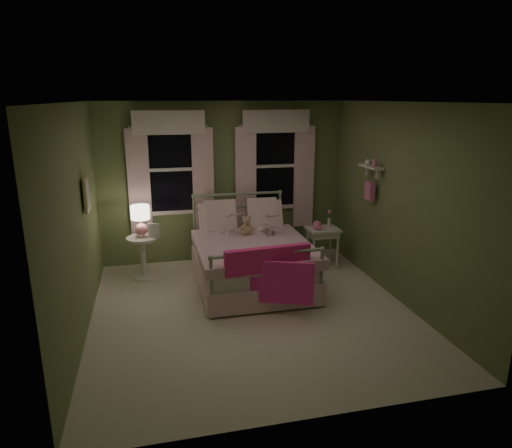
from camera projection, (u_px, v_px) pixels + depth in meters
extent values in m
plane|color=#EEE5CE|center=(252.00, 311.00, 5.86)|extent=(4.20, 4.20, 0.00)
plane|color=white|center=(252.00, 102.00, 5.16)|extent=(4.20, 4.20, 0.00)
plane|color=#69834E|center=(224.00, 183.00, 7.48)|extent=(4.00, 0.00, 4.00)
plane|color=#69834E|center=(312.00, 278.00, 3.54)|extent=(4.00, 0.00, 4.00)
plane|color=#69834E|center=(77.00, 223.00, 5.07)|extent=(0.00, 4.20, 4.20)
plane|color=#69834E|center=(401.00, 205.00, 5.95)|extent=(0.00, 4.20, 4.20)
cube|color=white|center=(251.00, 257.00, 6.61)|extent=(1.44, 1.94, 0.26)
cube|color=white|center=(251.00, 272.00, 6.68)|extent=(1.54, 2.02, 0.30)
cube|color=silver|center=(253.00, 248.00, 6.42)|extent=(1.58, 1.75, 0.14)
cylinder|color=#9EB793|center=(204.00, 268.00, 6.49)|extent=(0.04, 1.90, 0.04)
cylinder|color=#9EB793|center=(296.00, 261.00, 6.80)|extent=(0.04, 1.90, 0.04)
cylinder|color=#9EB793|center=(195.00, 231.00, 7.32)|extent=(0.04, 0.04, 1.15)
cylinder|color=#9EB793|center=(280.00, 226.00, 7.64)|extent=(0.04, 0.04, 1.15)
sphere|color=#9EB793|center=(193.00, 196.00, 7.17)|extent=(0.07, 0.07, 0.07)
sphere|color=#9EB793|center=(280.00, 192.00, 7.48)|extent=(0.07, 0.07, 0.07)
cylinder|color=#9EB793|center=(238.00, 194.00, 7.33)|extent=(1.42, 0.04, 0.04)
cylinder|color=#9EB793|center=(238.00, 207.00, 7.39)|extent=(1.38, 0.03, 0.03)
cylinder|color=#9EB793|center=(211.00, 289.00, 5.55)|extent=(0.04, 0.04, 0.80)
cylinder|color=#9EB793|center=(321.00, 279.00, 5.86)|extent=(0.04, 0.04, 0.80)
sphere|color=#9EB793|center=(211.00, 258.00, 5.44)|extent=(0.07, 0.07, 0.07)
sphere|color=#9EB793|center=(322.00, 249.00, 5.76)|extent=(0.07, 0.07, 0.07)
cylinder|color=#9EB793|center=(268.00, 253.00, 5.60)|extent=(1.42, 0.04, 0.04)
cube|color=white|center=(217.00, 221.00, 7.08)|extent=(0.55, 0.32, 0.57)
cube|color=white|center=(265.00, 218.00, 7.25)|extent=(0.55, 0.32, 0.57)
cube|color=white|center=(220.00, 216.00, 7.07)|extent=(0.48, 0.30, 0.51)
cube|color=white|center=(262.00, 213.00, 7.22)|extent=(0.48, 0.30, 0.51)
cube|color=#EE2E87|center=(268.00, 260.00, 5.62)|extent=(1.10, 0.20, 0.32)
cube|color=#FF31A6|center=(269.00, 282.00, 5.63)|extent=(1.04, 0.44, 0.55)
imported|color=#F7D1DD|center=(226.00, 217.00, 6.84)|extent=(0.26, 0.18, 0.69)
imported|color=#F7D1DD|center=(262.00, 217.00, 6.97)|extent=(0.35, 0.29, 0.64)
imported|color=beige|center=(229.00, 218.00, 6.59)|extent=(0.22, 0.15, 0.26)
imported|color=beige|center=(266.00, 219.00, 6.73)|extent=(0.21, 0.13, 0.26)
sphere|color=tan|center=(247.00, 229.00, 6.81)|extent=(0.17, 0.17, 0.17)
sphere|color=tan|center=(247.00, 221.00, 6.75)|extent=(0.13, 0.13, 0.13)
sphere|color=tan|center=(244.00, 217.00, 6.72)|extent=(0.05, 0.05, 0.05)
sphere|color=tan|center=(250.00, 217.00, 6.74)|extent=(0.05, 0.05, 0.05)
sphere|color=tan|center=(242.00, 229.00, 6.75)|extent=(0.07, 0.07, 0.07)
sphere|color=tan|center=(252.00, 228.00, 6.79)|extent=(0.07, 0.07, 0.07)
sphere|color=#8C6B51|center=(248.00, 222.00, 6.70)|extent=(0.04, 0.04, 0.04)
cylinder|color=white|center=(142.00, 238.00, 6.77)|extent=(0.46, 0.46, 0.04)
cylinder|color=white|center=(143.00, 258.00, 6.85)|extent=(0.08, 0.08, 0.60)
cylinder|color=white|center=(145.00, 277.00, 6.93)|extent=(0.34, 0.34, 0.03)
sphere|color=pink|center=(141.00, 229.00, 6.73)|extent=(0.18, 0.18, 0.18)
cylinder|color=pink|center=(141.00, 221.00, 6.70)|extent=(0.03, 0.03, 0.11)
cylinder|color=#FFEAC6|center=(140.00, 212.00, 6.66)|extent=(0.27, 0.27, 0.20)
imported|color=beige|center=(149.00, 238.00, 6.71)|extent=(0.21, 0.26, 0.02)
cube|color=white|center=(323.00, 230.00, 7.22)|extent=(0.50, 0.40, 0.04)
cube|color=white|center=(323.00, 234.00, 7.24)|extent=(0.44, 0.34, 0.08)
cylinder|color=white|center=(314.00, 253.00, 7.12)|extent=(0.04, 0.04, 0.60)
cylinder|color=white|center=(337.00, 251.00, 7.21)|extent=(0.04, 0.04, 0.60)
cylinder|color=white|center=(307.00, 247.00, 7.40)|extent=(0.04, 0.04, 0.60)
cylinder|color=white|center=(330.00, 245.00, 7.49)|extent=(0.04, 0.04, 0.60)
sphere|color=pink|center=(317.00, 225.00, 7.18)|extent=(0.14, 0.14, 0.14)
cube|color=pink|center=(319.00, 228.00, 7.10)|extent=(0.11, 0.06, 0.04)
cylinder|color=white|center=(329.00, 223.00, 7.27)|extent=(0.05, 0.05, 0.14)
cylinder|color=#4C7F3F|center=(329.00, 216.00, 7.24)|extent=(0.01, 0.01, 0.12)
sphere|color=pink|center=(329.00, 212.00, 7.22)|extent=(0.06, 0.06, 0.06)
cube|color=black|center=(171.00, 169.00, 7.21)|extent=(0.76, 0.02, 1.35)
cube|color=white|center=(169.00, 124.00, 7.01)|extent=(0.84, 0.05, 0.06)
cube|color=white|center=(173.00, 213.00, 7.38)|extent=(0.84, 0.05, 0.06)
cube|color=white|center=(145.00, 170.00, 7.11)|extent=(0.06, 0.05, 1.40)
cube|color=white|center=(196.00, 169.00, 7.28)|extent=(0.06, 0.05, 1.40)
cube|color=white|center=(171.00, 170.00, 7.19)|extent=(0.76, 0.04, 0.05)
cube|color=white|center=(139.00, 184.00, 7.10)|extent=(0.34, 0.06, 1.70)
cube|color=silver|center=(203.00, 181.00, 7.32)|extent=(0.34, 0.06, 1.70)
cube|color=white|center=(169.00, 123.00, 6.94)|extent=(1.10, 0.08, 0.36)
cylinder|color=white|center=(169.00, 126.00, 6.99)|extent=(1.20, 0.03, 0.03)
cube|color=black|center=(274.00, 166.00, 7.59)|extent=(0.76, 0.02, 1.35)
cube|color=white|center=(275.00, 123.00, 7.38)|extent=(0.84, 0.05, 0.06)
cube|color=white|center=(274.00, 207.00, 7.76)|extent=(0.84, 0.05, 0.06)
cube|color=white|center=(251.00, 167.00, 7.48)|extent=(0.06, 0.05, 1.40)
cube|color=white|center=(298.00, 165.00, 7.66)|extent=(0.06, 0.05, 1.40)
cube|color=white|center=(275.00, 166.00, 7.57)|extent=(0.76, 0.04, 0.05)
cube|color=white|center=(246.00, 180.00, 7.47)|extent=(0.34, 0.06, 1.70)
cube|color=white|center=(304.00, 177.00, 7.69)|extent=(0.34, 0.06, 1.70)
cube|color=white|center=(276.00, 121.00, 7.31)|extent=(1.10, 0.08, 0.36)
cylinder|color=white|center=(276.00, 125.00, 7.36)|extent=(1.20, 0.03, 0.03)
cube|color=white|center=(371.00, 167.00, 6.48)|extent=(0.15, 0.50, 0.03)
cube|color=white|center=(378.00, 174.00, 6.36)|extent=(0.06, 0.03, 0.14)
cube|color=white|center=(368.00, 171.00, 6.65)|extent=(0.06, 0.03, 0.14)
cylinder|color=pink|center=(374.00, 163.00, 6.36)|extent=(0.06, 0.06, 0.10)
sphere|color=white|center=(368.00, 162.00, 6.56)|extent=(0.08, 0.08, 0.08)
cube|color=pink|center=(370.00, 191.00, 6.57)|extent=(0.08, 0.18, 0.26)
cube|color=beige|center=(87.00, 195.00, 5.59)|extent=(0.03, 0.32, 0.42)
cube|color=silver|center=(88.00, 195.00, 5.60)|extent=(0.01, 0.25, 0.34)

